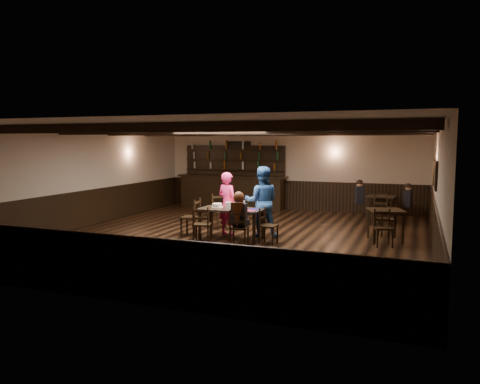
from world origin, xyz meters
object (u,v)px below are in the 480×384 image
(chair_near_right, at_px, (238,225))
(man_blue, at_px, (262,202))
(bar_counter, at_px, (232,187))
(woman_pink, at_px, (227,204))
(cake, at_px, (217,205))
(dining_table, at_px, (231,212))
(chair_near_left, at_px, (201,222))

(chair_near_right, bearing_deg, man_blue, 85.21)
(man_blue, relative_size, bar_counter, 0.44)
(woman_pink, bearing_deg, chair_near_right, 142.86)
(woman_pink, xyz_separation_m, bar_counter, (-1.72, 4.58, -0.07))
(cake, bearing_deg, dining_table, -11.66)
(dining_table, height_order, bar_counter, bar_counter)
(chair_near_left, xyz_separation_m, cake, (0.08, 0.72, 0.30))
(chair_near_right, relative_size, man_blue, 0.48)
(woman_pink, distance_m, bar_counter, 4.89)
(chair_near_left, bearing_deg, dining_table, 52.43)
(chair_near_left, xyz_separation_m, chair_near_right, (0.95, -0.08, -0.01))
(chair_near_left, xyz_separation_m, woman_pink, (0.19, 1.10, 0.30))
(chair_near_left, relative_size, woman_pink, 0.54)
(man_blue, bearing_deg, woman_pink, -9.37)
(woman_pink, distance_m, cake, 0.40)
(dining_table, distance_m, chair_near_right, 0.86)
(dining_table, xyz_separation_m, chair_near_left, (-0.49, -0.63, -0.17))
(man_blue, distance_m, cake, 1.10)
(chair_near_right, bearing_deg, woman_pink, 122.61)
(chair_near_right, bearing_deg, bar_counter, 113.26)
(woman_pink, relative_size, cake, 5.44)
(dining_table, xyz_separation_m, woman_pink, (-0.30, 0.47, 0.13))
(bar_counter, bearing_deg, man_blue, -59.87)
(chair_near_left, distance_m, woman_pink, 1.16)
(bar_counter, bearing_deg, chair_near_left, -74.94)
(chair_near_left, bearing_deg, cake, 83.53)
(chair_near_right, distance_m, woman_pink, 1.43)
(man_blue, bearing_deg, cake, 9.85)
(dining_table, relative_size, bar_counter, 0.38)
(dining_table, distance_m, woman_pink, 0.57)
(chair_near_left, xyz_separation_m, man_blue, (1.05, 1.23, 0.37))
(bar_counter, bearing_deg, woman_pink, -69.39)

